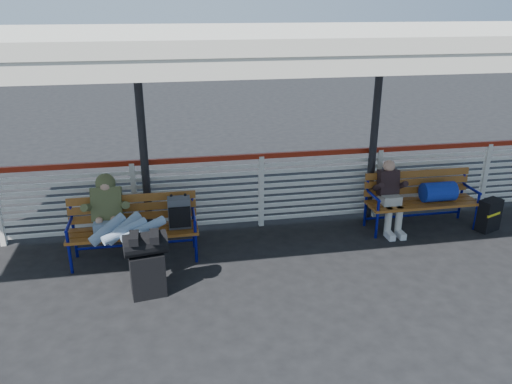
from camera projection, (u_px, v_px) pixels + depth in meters
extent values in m
plane|color=black|center=(289.00, 285.00, 6.55)|extent=(60.00, 60.00, 0.00)
cube|color=silver|center=(261.00, 191.00, 8.08)|extent=(12.00, 0.04, 1.04)
cube|color=maroon|center=(261.00, 156.00, 7.86)|extent=(12.00, 0.06, 0.08)
cube|color=silver|center=(277.00, 35.00, 6.27)|extent=(12.60, 3.60, 0.16)
cube|color=silver|center=(318.00, 61.00, 4.71)|extent=(12.60, 0.06, 0.30)
cylinder|color=black|center=(143.00, 146.00, 7.31)|extent=(0.12, 0.12, 3.00)
cylinder|color=black|center=(374.00, 135.00, 7.92)|extent=(0.12, 0.12, 3.00)
cube|color=black|center=(148.00, 275.00, 6.22)|extent=(0.45, 0.31, 0.57)
cylinder|color=black|center=(145.00, 244.00, 6.07)|extent=(0.56, 0.37, 0.29)
cube|color=#95561C|center=(134.00, 232.00, 7.00)|extent=(1.80, 0.50, 0.04)
cube|color=#95561C|center=(133.00, 207.00, 7.14)|extent=(1.80, 0.10, 0.40)
cylinder|color=navy|center=(70.00, 258.00, 6.75)|extent=(0.04, 0.04, 0.45)
cylinder|color=navy|center=(196.00, 248.00, 7.04)|extent=(0.04, 0.04, 0.45)
cylinder|color=navy|center=(73.00, 229.00, 7.11)|extent=(0.04, 0.04, 0.90)
cylinder|color=navy|center=(193.00, 220.00, 7.39)|extent=(0.04, 0.04, 0.90)
cube|color=#4F5256|center=(179.00, 212.00, 7.04)|extent=(0.32, 0.20, 0.44)
cube|color=#95561C|center=(423.00, 203.00, 8.01)|extent=(1.80, 0.50, 0.04)
cube|color=#95561C|center=(417.00, 182.00, 8.15)|extent=(1.80, 0.10, 0.40)
cylinder|color=navy|center=(377.00, 225.00, 7.76)|extent=(0.04, 0.04, 0.45)
cylinder|color=navy|center=(476.00, 217.00, 8.05)|extent=(0.04, 0.04, 0.45)
cylinder|color=navy|center=(366.00, 200.00, 8.12)|extent=(0.04, 0.04, 0.90)
cylinder|color=navy|center=(461.00, 194.00, 8.40)|extent=(0.04, 0.04, 0.90)
cylinder|color=navy|center=(438.00, 192.00, 7.99)|extent=(0.54, 0.31, 0.31)
cube|color=#7F93AC|center=(108.00, 227.00, 6.96)|extent=(0.36, 0.26, 0.18)
cube|color=#50562E|center=(107.00, 204.00, 7.05)|extent=(0.42, 0.38, 0.53)
sphere|color=#50562E|center=(105.00, 183.00, 7.04)|extent=(0.28, 0.28, 0.28)
sphere|color=tan|center=(105.00, 185.00, 7.01)|extent=(0.21, 0.21, 0.21)
cube|color=black|center=(134.00, 238.00, 5.95)|extent=(0.11, 0.27, 0.10)
cube|color=black|center=(154.00, 237.00, 5.99)|extent=(0.11, 0.27, 0.10)
cube|color=#B3B0A3|center=(390.00, 200.00, 7.92)|extent=(0.30, 0.24, 0.16)
cube|color=black|center=(388.00, 182.00, 7.96)|extent=(0.32, 0.23, 0.42)
sphere|color=tan|center=(389.00, 166.00, 7.88)|extent=(0.19, 0.19, 0.19)
cylinder|color=#B3B0A3|center=(388.00, 222.00, 7.84)|extent=(0.11, 0.11, 0.46)
cylinder|color=#B3B0A3|center=(399.00, 221.00, 7.87)|extent=(0.11, 0.11, 0.46)
cube|color=silver|center=(390.00, 235.00, 7.82)|extent=(0.10, 0.24, 0.10)
cube|color=silver|center=(400.00, 234.00, 7.85)|extent=(0.10, 0.24, 0.10)
cube|color=black|center=(489.00, 215.00, 8.03)|extent=(0.43, 0.34, 0.52)
cube|color=#D4C713|center=(494.00, 215.00, 7.90)|extent=(0.30, 0.14, 0.04)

